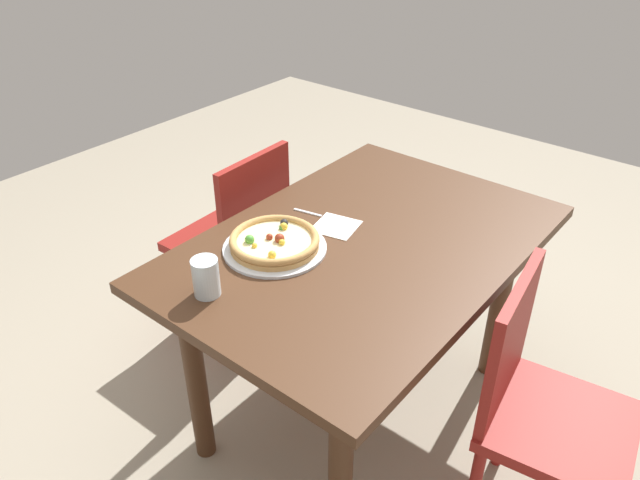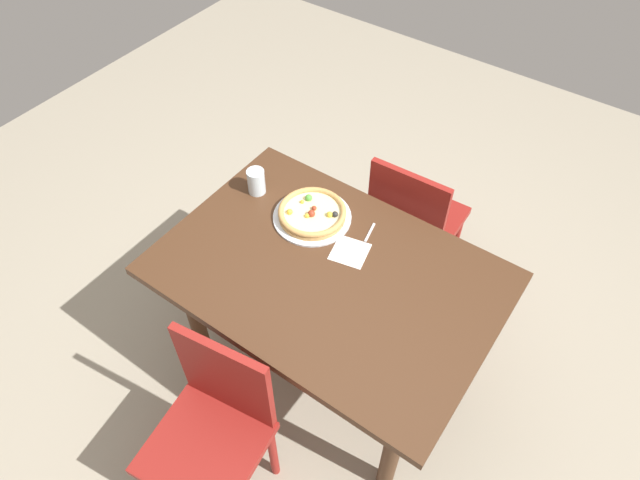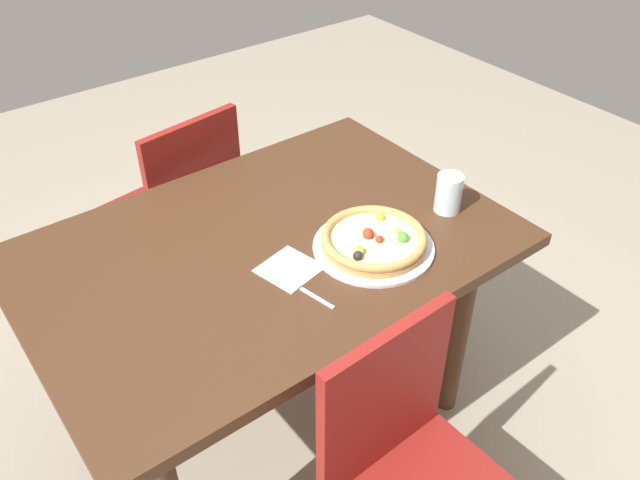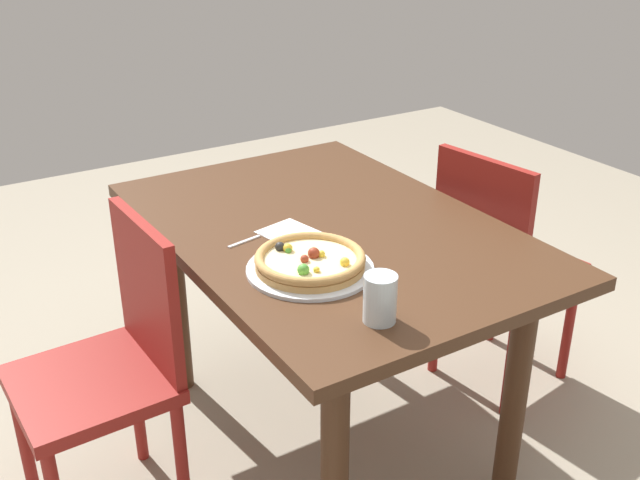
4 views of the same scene
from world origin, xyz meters
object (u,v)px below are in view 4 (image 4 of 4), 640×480
at_px(chair_far, 498,260).
at_px(napkin, 288,232).
at_px(dining_table, 328,259).
at_px(plate, 310,269).
at_px(fork, 256,237).
at_px(drinking_glass, 380,299).
at_px(pizza, 310,260).
at_px(chair_near, 112,364).

height_order(chair_far, napkin, chair_far).
xyz_separation_m(dining_table, napkin, (-0.02, -0.13, 0.11)).
bearing_deg(plate, napkin, 164.22).
height_order(plate, fork, plate).
relative_size(dining_table, fork, 8.03).
bearing_deg(fork, napkin, -23.24).
bearing_deg(napkin, drinking_glass, -6.21).
bearing_deg(plate, fork, -173.94).
height_order(pizza, napkin, pizza).
bearing_deg(chair_near, plate, -121.23).
bearing_deg(chair_near, chair_far, -96.02).
bearing_deg(pizza, chair_near, -119.14).
bearing_deg(pizza, chair_far, 101.24).
bearing_deg(fork, dining_table, -20.54).
xyz_separation_m(dining_table, pizza, (0.22, -0.20, 0.14)).
bearing_deg(napkin, dining_table, 83.06).
height_order(drinking_glass, napkin, drinking_glass).
xyz_separation_m(chair_far, pizza, (0.17, -0.86, 0.30)).
height_order(fork, drinking_glass, drinking_glass).
distance_m(dining_table, fork, 0.25).
bearing_deg(chair_far, drinking_glass, -69.61).
xyz_separation_m(chair_far, fork, (-0.08, -0.89, 0.28)).
relative_size(pizza, fork, 1.75).
bearing_deg(chair_far, plate, -86.98).
bearing_deg(pizza, dining_table, 138.26).
distance_m(chair_far, napkin, 0.84).
distance_m(dining_table, chair_near, 0.69).
relative_size(dining_table, pizza, 4.59).
height_order(dining_table, chair_near, chair_near).
bearing_deg(pizza, plate, 73.21).
height_order(chair_far, plate, chair_far).
xyz_separation_m(dining_table, chair_far, (0.05, 0.67, -0.16)).
relative_size(dining_table, plate, 3.97).
relative_size(pizza, napkin, 2.06).
xyz_separation_m(chair_near, fork, (0.01, 0.44, 0.28)).
bearing_deg(napkin, pizza, -15.87).
bearing_deg(chair_far, fork, -103.51).
xyz_separation_m(dining_table, plate, (0.22, -0.19, 0.12)).
xyz_separation_m(chair_near, drinking_glass, (0.56, 0.48, 0.33)).
distance_m(pizza, napkin, 0.25).
relative_size(plate, fork, 2.02).
relative_size(chair_far, napkin, 6.41).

